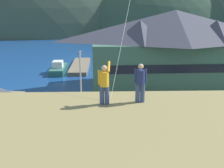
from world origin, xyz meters
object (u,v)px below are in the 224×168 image
object	(u,v)px
harbor_lodge	(174,47)
parking_light_pole	(81,79)
person_kite_flyer	(104,83)
wharf_dock	(80,66)
parked_car_front_row_silver	(35,160)
moored_boat_wharfside	(58,68)
parked_car_front_row_red	(181,147)
person_companion	(140,82)
parked_car_lone_by_shed	(97,123)

from	to	relation	value
harbor_lodge	parking_light_pole	xyz separation A→B (m)	(-12.51, -11.47, -1.75)
harbor_lodge	person_kite_flyer	world-z (taller)	harbor_lodge
wharf_dock	parked_car_front_row_silver	bearing A→B (deg)	-90.51
wharf_dock	parking_light_pole	distance (m)	24.86
harbor_lodge	parking_light_pole	world-z (taller)	harbor_lodge
moored_boat_wharfside	parked_car_front_row_red	bearing A→B (deg)	-65.19
wharf_dock	person_companion	world-z (taller)	person_companion
harbor_lodge	person_kite_flyer	bearing A→B (deg)	-109.89
parked_car_lone_by_shed	parked_car_front_row_silver	world-z (taller)	same
parking_light_pole	parked_car_front_row_silver	bearing A→B (deg)	-102.64
parking_light_pole	person_kite_flyer	distance (m)	17.12
parked_car_lone_by_shed	parked_car_front_row_silver	size ratio (longest dim) A/B	1.02
harbor_lodge	parked_car_lone_by_shed	size ratio (longest dim) A/B	5.79
wharf_dock	parking_light_pole	size ratio (longest dim) A/B	2.07
parked_car_front_row_silver	person_companion	bearing A→B (deg)	-40.74
parked_car_front_row_red	parked_car_front_row_silver	bearing A→B (deg)	-172.13
wharf_dock	moored_boat_wharfside	size ratio (longest dim) A/B	1.86
parked_car_front_row_silver	person_kite_flyer	xyz separation A→B (m)	(4.80, -5.76, 7.05)
harbor_lodge	person_companion	size ratio (longest dim) A/B	14.39
parked_car_lone_by_shed	parked_car_front_row_silver	bearing A→B (deg)	-123.93
parked_car_front_row_silver	parked_car_lone_by_shed	bearing A→B (deg)	56.07
harbor_lodge	person_kite_flyer	xyz separation A→B (m)	(-10.10, -27.92, 2.32)
moored_boat_wharfside	parked_car_lone_by_shed	xyz separation A→B (m)	(7.42, -25.13, 0.34)
wharf_dock	parked_car_lone_by_shed	size ratio (longest dim) A/B	3.27
parked_car_front_row_red	person_companion	distance (m)	10.74
moored_boat_wharfside	parked_car_lone_by_shed	bearing A→B (deg)	-73.54
harbor_lodge	person_kite_flyer	distance (m)	29.79
wharf_dock	person_kite_flyer	xyz separation A→B (m)	(4.49, -40.94, 7.77)
person_kite_flyer	harbor_lodge	bearing A→B (deg)	70.11
wharf_dock	person_kite_flyer	size ratio (longest dim) A/B	7.61
wharf_dock	moored_boat_wharfside	xyz separation A→B (m)	(-3.56, -3.86, 0.37)
wharf_dock	parked_car_front_row_red	world-z (taller)	parked_car_front_row_red
parking_light_pole	person_companion	distance (m)	17.18
parked_car_front_row_red	parking_light_pole	bearing A→B (deg)	131.46
parked_car_front_row_red	person_kite_flyer	bearing A→B (deg)	-128.57
parked_car_front_row_red	parked_car_front_row_silver	distance (m)	10.66
harbor_lodge	wharf_dock	bearing A→B (deg)	138.26
wharf_dock	person_kite_flyer	world-z (taller)	person_kite_flyer
person_companion	parked_car_front_row_silver	bearing A→B (deg)	139.26
harbor_lodge	moored_boat_wharfside	size ratio (longest dim) A/B	3.29
moored_boat_wharfside	parking_light_pole	bearing A→B (deg)	-74.69
harbor_lodge	wharf_dock	distance (m)	20.30
person_kite_flyer	moored_boat_wharfside	bearing A→B (deg)	102.25
parked_car_front_row_red	parked_car_front_row_silver	xyz separation A→B (m)	(-10.56, -1.46, 0.00)
parking_light_pole	person_kite_flyer	world-z (taller)	person_kite_flyer
parked_car_front_row_red	person_kite_flyer	xyz separation A→B (m)	(-5.75, -7.22, 7.05)
moored_boat_wharfside	parking_light_pole	size ratio (longest dim) A/B	1.11
moored_boat_wharfside	parking_light_pole	xyz separation A→B (m)	(5.65, -20.64, 3.33)
wharf_dock	person_companion	distance (m)	41.87
wharf_dock	parked_car_lone_by_shed	xyz separation A→B (m)	(3.86, -28.98, 0.71)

